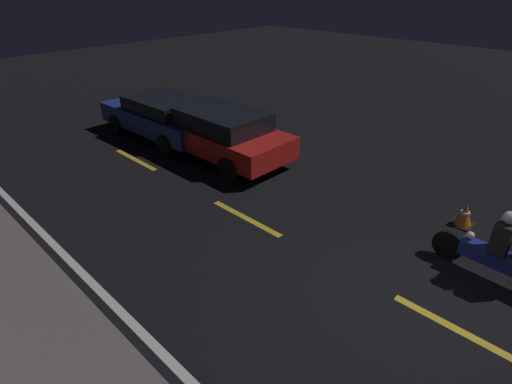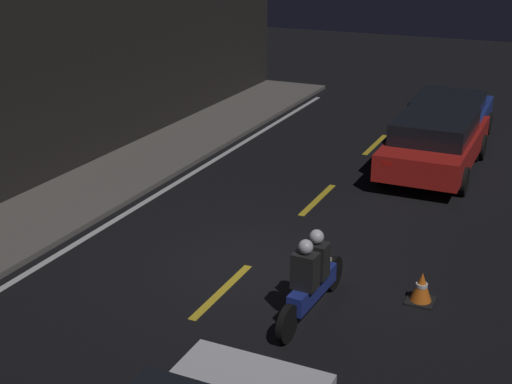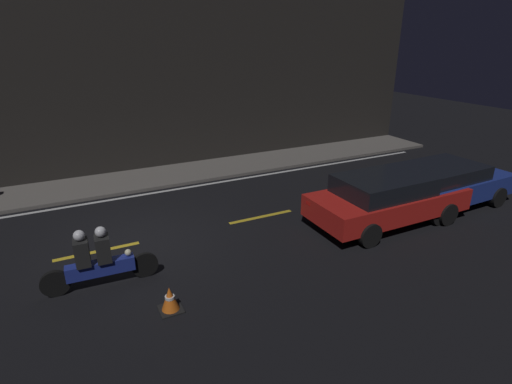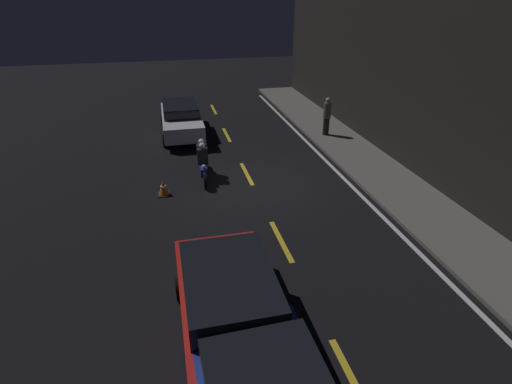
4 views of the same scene
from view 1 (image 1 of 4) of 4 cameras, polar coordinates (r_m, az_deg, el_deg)
The scene contains 8 objects.
ground_plane at distance 7.18m, azimuth 19.32°, elevation -13.99°, with size 56.00×56.00×0.00m, color black.
lane_dash_c at distance 7.00m, azimuth 26.90°, elevation -17.17°, with size 2.00×0.14×0.01m.
lane_dash_d at distance 8.72m, azimuth -1.43°, elevation -3.73°, with size 2.00×0.14×0.01m.
lane_dash_e at distance 11.99m, azimuth -16.83°, elevation 4.45°, with size 2.00×0.14×0.01m.
taxi_red at distance 11.48m, azimuth -5.27°, elevation 8.58°, with size 4.50×2.01×1.40m.
sedan_blue at distance 13.31m, azimuth -13.15°, elevation 10.66°, with size 4.33×2.12×1.33m.
motorcycle at distance 7.87m, azimuth 32.44°, elevation -7.37°, with size 2.34×0.39×1.35m.
traffic_cone_near at distance 9.45m, azimuth 27.66°, elevation -2.90°, with size 0.44×0.44×0.51m.
Camera 1 is at (-1.76, 5.15, 4.68)m, focal length 28.00 mm.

